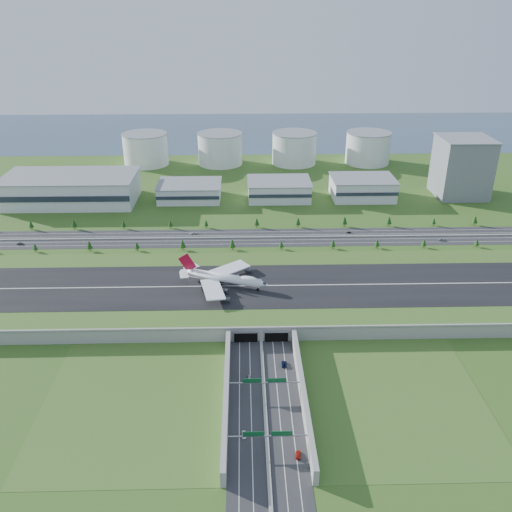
{
  "coord_description": "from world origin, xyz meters",
  "views": [
    {
      "loc": [
        -9.14,
        -302.53,
        173.7
      ],
      "look_at": [
        -0.73,
        35.0,
        12.45
      ],
      "focal_mm": 38.0,
      "sensor_mm": 36.0,
      "label": 1
    }
  ],
  "objects_px": {
    "car_7": "(193,233)",
    "fuel_tank_a": "(146,149)",
    "car_3": "(298,455)",
    "car_4": "(20,243)",
    "car_5": "(349,232)",
    "car_2": "(284,364)",
    "office_tower": "(462,167)",
    "car_1": "(244,435)",
    "car_6": "(442,240)",
    "boeing_747": "(223,278)",
    "car_0": "(249,378)"
  },
  "relations": [
    {
      "from": "car_3",
      "to": "car_5",
      "type": "xyz_separation_m",
      "value": [
        64.01,
        236.7,
        -0.1
      ]
    },
    {
      "from": "fuel_tank_a",
      "to": "car_5",
      "type": "xyz_separation_m",
      "value": [
        196.75,
        -207.66,
        -16.72
      ]
    },
    {
      "from": "car_0",
      "to": "car_2",
      "type": "relative_size",
      "value": 0.86
    },
    {
      "from": "car_2",
      "to": "fuel_tank_a",
      "type": "bearing_deg",
      "value": -68.62
    },
    {
      "from": "office_tower",
      "to": "fuel_tank_a",
      "type": "height_order",
      "value": "office_tower"
    },
    {
      "from": "car_0",
      "to": "car_6",
      "type": "xyz_separation_m",
      "value": [
        154.87,
        168.54,
        -0.01
      ]
    },
    {
      "from": "car_0",
      "to": "car_6",
      "type": "height_order",
      "value": "car_0"
    },
    {
      "from": "car_0",
      "to": "car_7",
      "type": "height_order",
      "value": "car_0"
    },
    {
      "from": "fuel_tank_a",
      "to": "boeing_747",
      "type": "distance_m",
      "value": 323.58
    },
    {
      "from": "office_tower",
      "to": "car_4",
      "type": "height_order",
      "value": "office_tower"
    },
    {
      "from": "car_6",
      "to": "boeing_747",
      "type": "bearing_deg",
      "value": 115.33
    },
    {
      "from": "fuel_tank_a",
      "to": "car_0",
      "type": "bearing_deg",
      "value": -73.96
    },
    {
      "from": "boeing_747",
      "to": "car_7",
      "type": "relative_size",
      "value": 12.25
    },
    {
      "from": "office_tower",
      "to": "car_6",
      "type": "xyz_separation_m",
      "value": [
        -52.13,
        -109.55,
        -26.55
      ]
    },
    {
      "from": "boeing_747",
      "to": "car_5",
      "type": "height_order",
      "value": "boeing_747"
    },
    {
      "from": "boeing_747",
      "to": "car_0",
      "type": "height_order",
      "value": "boeing_747"
    },
    {
      "from": "fuel_tank_a",
      "to": "car_4",
      "type": "xyz_separation_m",
      "value": [
        -63.46,
        -223.73,
        -16.53
      ]
    },
    {
      "from": "car_1",
      "to": "car_6",
      "type": "xyz_separation_m",
      "value": [
        157.82,
        207.75,
        0.08
      ]
    },
    {
      "from": "boeing_747",
      "to": "car_5",
      "type": "distance_m",
      "value": 141.81
    },
    {
      "from": "car_1",
      "to": "car_7",
      "type": "distance_m",
      "value": 229.9
    },
    {
      "from": "car_4",
      "to": "car_7",
      "type": "distance_m",
      "value": 134.39
    },
    {
      "from": "boeing_747",
      "to": "car_3",
      "type": "xyz_separation_m",
      "value": [
        34.97,
        -135.93,
        -12.51
      ]
    },
    {
      "from": "car_1",
      "to": "car_7",
      "type": "height_order",
      "value": "car_1"
    },
    {
      "from": "car_5",
      "to": "car_7",
      "type": "relative_size",
      "value": 0.84
    },
    {
      "from": "car_5",
      "to": "car_7",
      "type": "distance_m",
      "value": 127.01
    },
    {
      "from": "car_7",
      "to": "fuel_tank_a",
      "type": "bearing_deg",
      "value": -161.77
    },
    {
      "from": "office_tower",
      "to": "car_4",
      "type": "xyz_separation_m",
      "value": [
        -383.46,
        -108.73,
        -26.53
      ]
    },
    {
      "from": "fuel_tank_a",
      "to": "car_3",
      "type": "relative_size",
      "value": 9.55
    },
    {
      "from": "car_7",
      "to": "car_3",
      "type": "bearing_deg",
      "value": 14.32
    },
    {
      "from": "car_0",
      "to": "car_7",
      "type": "xyz_separation_m",
      "value": [
        -43.24,
        187.15,
        -0.14
      ]
    },
    {
      "from": "car_2",
      "to": "car_7",
      "type": "xyz_separation_m",
      "value": [
        -61.57,
        176.18,
        -0.1
      ]
    },
    {
      "from": "car_4",
      "to": "car_7",
      "type": "xyz_separation_m",
      "value": [
        133.21,
        17.78,
        -0.16
      ]
    },
    {
      "from": "car_1",
      "to": "car_2",
      "type": "relative_size",
      "value": 0.79
    },
    {
      "from": "car_4",
      "to": "car_5",
      "type": "distance_m",
      "value": 260.71
    },
    {
      "from": "fuel_tank_a",
      "to": "car_6",
      "type": "height_order",
      "value": "fuel_tank_a"
    },
    {
      "from": "car_1",
      "to": "car_6",
      "type": "relative_size",
      "value": 0.76
    },
    {
      "from": "car_4",
      "to": "car_5",
      "type": "bearing_deg",
      "value": -94.91
    },
    {
      "from": "office_tower",
      "to": "fuel_tank_a",
      "type": "distance_m",
      "value": 340.18
    },
    {
      "from": "car_4",
      "to": "car_5",
      "type": "xyz_separation_m",
      "value": [
        260.21,
        16.07,
        -0.19
      ]
    },
    {
      "from": "office_tower",
      "to": "car_6",
      "type": "height_order",
      "value": "office_tower"
    },
    {
      "from": "boeing_747",
      "to": "car_2",
      "type": "relative_size",
      "value": 10.27
    },
    {
      "from": "fuel_tank_a",
      "to": "car_3",
      "type": "xyz_separation_m",
      "value": [
        132.74,
        -444.35,
        -16.62
      ]
    },
    {
      "from": "car_2",
      "to": "car_5",
      "type": "height_order",
      "value": "car_2"
    },
    {
      "from": "car_2",
      "to": "car_5",
      "type": "relative_size",
      "value": 1.42
    },
    {
      "from": "car_4",
      "to": "car_6",
      "type": "height_order",
      "value": "car_4"
    },
    {
      "from": "car_6",
      "to": "car_0",
      "type": "bearing_deg",
      "value": 136.51
    },
    {
      "from": "fuel_tank_a",
      "to": "office_tower",
      "type": "bearing_deg",
      "value": -19.77
    },
    {
      "from": "car_3",
      "to": "car_7",
      "type": "distance_m",
      "value": 246.59
    },
    {
      "from": "office_tower",
      "to": "car_4",
      "type": "bearing_deg",
      "value": -164.17
    },
    {
      "from": "car_3",
      "to": "car_6",
      "type": "relative_size",
      "value": 0.88
    }
  ]
}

